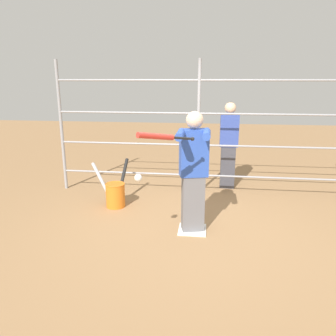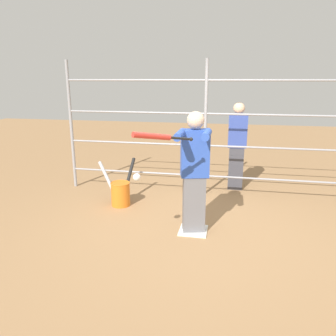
{
  "view_description": "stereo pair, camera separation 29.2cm",
  "coord_description": "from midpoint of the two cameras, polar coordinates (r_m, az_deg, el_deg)",
  "views": [
    {
      "loc": [
        -0.19,
        4.39,
        2.14
      ],
      "look_at": [
        0.33,
        0.23,
        1.0
      ],
      "focal_mm": 35.0,
      "sensor_mm": 36.0,
      "label": 1
    },
    {
      "loc": [
        -0.48,
        4.34,
        2.14
      ],
      "look_at": [
        0.33,
        0.23,
        1.0
      ],
      "focal_mm": 35.0,
      "sensor_mm": 36.0,
      "label": 2
    }
  ],
  "objects": [
    {
      "name": "baseball_bat_swinging",
      "position": [
        3.67,
        -3.54,
        5.46
      ],
      "size": [
        0.6,
        0.62,
        0.19
      ],
      "color": "black"
    },
    {
      "name": "softball_in_flight",
      "position": [
        4.09,
        -7.25,
        -1.72
      ],
      "size": [
        0.1,
        0.1,
        0.1
      ],
      "color": "white"
    },
    {
      "name": "bystander_behind_fence",
      "position": [
        6.55,
        9.27,
        4.09
      ],
      "size": [
        0.35,
        0.22,
        1.72
      ],
      "color": "#3F3F47",
      "rests_on": "ground"
    },
    {
      "name": "batter",
      "position": [
        4.53,
        2.63,
        -0.21
      ],
      "size": [
        0.43,
        0.65,
        1.73
      ],
      "color": "slate",
      "rests_on": "ground"
    },
    {
      "name": "fence_backstop",
      "position": [
        6.04,
        3.92,
        6.71
      ],
      "size": [
        5.33,
        0.06,
        2.49
      ],
      "color": "#939399",
      "rests_on": "ground"
    },
    {
      "name": "home_plate",
      "position": [
        4.87,
        2.52,
        -10.69
      ],
      "size": [
        0.4,
        0.4,
        0.02
      ],
      "color": "white",
      "rests_on": "ground"
    },
    {
      "name": "bat_bucket",
      "position": [
        5.76,
        -10.63,
        -4.38
      ],
      "size": [
        0.68,
        0.83,
        0.72
      ],
      "color": "orange",
      "rests_on": "ground"
    },
    {
      "name": "ground_plane",
      "position": [
        4.88,
        2.51,
        -10.8
      ],
      "size": [
        24.0,
        24.0,
        0.0
      ],
      "primitive_type": "plane",
      "color": "#9E754C"
    }
  ]
}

